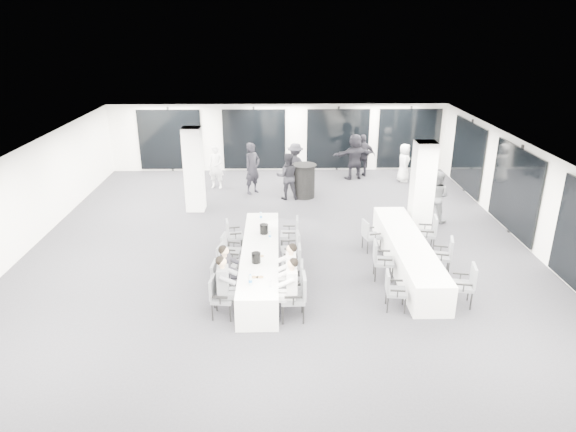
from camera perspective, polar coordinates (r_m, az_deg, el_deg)
name	(u,v)px	position (r m, az deg, el deg)	size (l,w,h in m)	color
room	(309,189)	(15.09, 2.34, 3.04)	(14.04, 16.04, 2.84)	#25252A
column_left	(194,170)	(17.28, -10.42, 5.10)	(0.60, 0.60, 2.80)	white
column_right	(422,189)	(15.54, 14.67, 2.94)	(0.60, 0.60, 2.80)	white
banquet_table_main	(260,262)	(12.85, -3.09, -5.16)	(0.90, 5.00, 0.75)	white
banquet_table_side	(408,254)	(13.65, 13.14, -4.10)	(0.90, 5.00, 0.75)	white
cocktail_table	(304,181)	(18.48, 1.80, 3.94)	(0.87, 0.87, 1.21)	black
chair_main_left_near	(219,295)	(11.21, -7.68, -8.65)	(0.52, 0.56, 0.92)	#575A5F
chair_main_left_second	(221,281)	(11.66, -7.46, -7.12)	(0.56, 0.61, 1.01)	#575A5F
chair_main_left_mid	(226,261)	(12.65, -6.90, -4.95)	(0.57, 0.59, 0.93)	#575A5F
chair_main_left_fourth	(229,249)	(13.33, -6.60, -3.63)	(0.52, 0.56, 0.90)	#575A5F
chair_main_left_far	(232,233)	(14.29, -6.22, -1.91)	(0.51, 0.54, 0.88)	#575A5F
chair_main_right_near	(297,294)	(11.00, 1.01, -8.68)	(0.53, 0.60, 1.04)	#575A5F
chair_main_right_second	(296,280)	(11.66, 0.84, -7.08)	(0.51, 0.56, 0.97)	#575A5F
chair_main_right_mid	(294,261)	(12.53, 0.67, -5.08)	(0.47, 0.53, 0.93)	#575A5F
chair_main_right_fourth	(293,247)	(13.28, 0.56, -3.48)	(0.51, 0.56, 0.93)	#575A5F
chair_main_right_far	(292,232)	(14.16, 0.46, -1.78)	(0.51, 0.56, 0.97)	#575A5F
chair_side_left_near	(393,288)	(11.62, 11.57, -7.87)	(0.50, 0.54, 0.89)	#575A5F
chair_side_left_mid	(380,258)	(12.84, 10.22, -4.61)	(0.54, 0.59, 0.98)	#575A5F
chair_side_left_far	(369,234)	(14.34, 9.02, -1.95)	(0.54, 0.56, 0.89)	#575A5F
chair_side_right_near	(466,282)	(12.18, 19.17, -6.99)	(0.58, 0.62, 0.98)	#575A5F
chair_side_right_mid	(445,254)	(13.48, 17.01, -4.01)	(0.59, 0.62, 0.96)	#575A5F
chair_side_right_far	(429,231)	(14.71, 15.41, -1.61)	(0.58, 0.62, 0.99)	#575A5F
seated_guest_a	(226,283)	(11.05, -6.92, -7.39)	(0.50, 0.38, 1.44)	slate
seated_guest_b	(228,271)	(11.52, -6.67, -6.11)	(0.50, 0.38, 1.44)	black
seated_guest_c	(289,285)	(10.88, 0.10, -7.68)	(0.50, 0.38, 1.44)	silver
seated_guest_d	(288,269)	(11.53, 0.02, -5.93)	(0.50, 0.38, 1.44)	silver
standing_guest_a	(252,165)	(18.83, -3.98, 5.67)	(0.78, 0.63, 2.14)	black
standing_guest_b	(287,173)	(18.19, -0.06, 4.78)	(0.92, 0.56, 1.90)	black
standing_guest_c	(295,162)	(19.67, 0.82, 6.02)	(1.23, 0.62, 1.90)	black
standing_guest_d	(363,153)	(21.16, 8.33, 6.97)	(1.15, 0.65, 1.96)	black
standing_guest_e	(404,160)	(20.79, 12.78, 6.05)	(0.82, 0.50, 1.71)	silver
standing_guest_f	(355,154)	(20.73, 7.42, 6.90)	(1.91, 0.74, 2.09)	black
standing_guest_g	(216,164)	(19.63, -8.00, 5.72)	(0.68, 0.55, 1.86)	silver
standing_guest_h	(437,193)	(16.81, 16.21, 2.48)	(0.90, 0.55, 1.87)	slate
ice_bucket_near	(256,258)	(11.95, -3.56, -4.64)	(0.22, 0.22, 0.25)	black
ice_bucket_far	(264,229)	(13.52, -2.69, -1.45)	(0.23, 0.23, 0.26)	black
water_bottle_a	(250,280)	(10.99, -4.20, -7.11)	(0.07, 0.07, 0.23)	silver
water_bottle_b	(270,235)	(13.21, -2.03, -2.14)	(0.06, 0.06, 0.20)	silver
water_bottle_c	(261,216)	(14.47, -3.04, 0.00)	(0.07, 0.07, 0.21)	silver
plate_a	(254,277)	(11.32, -3.80, -6.82)	(0.21, 0.21, 0.03)	white
plate_b	(261,277)	(11.32, -3.05, -6.80)	(0.21, 0.21, 0.03)	white
plate_c	(262,256)	(12.27, -2.92, -4.48)	(0.18, 0.18, 0.03)	white
wine_glass	(270,281)	(10.90, -2.02, -7.21)	(0.07, 0.07, 0.18)	silver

